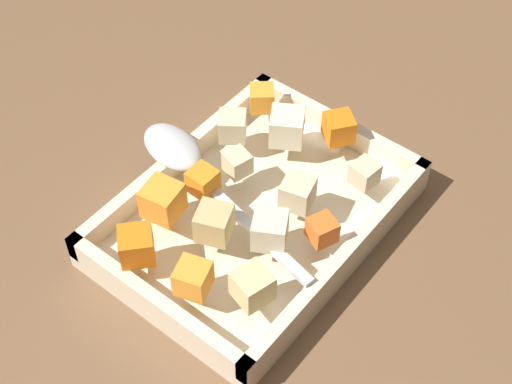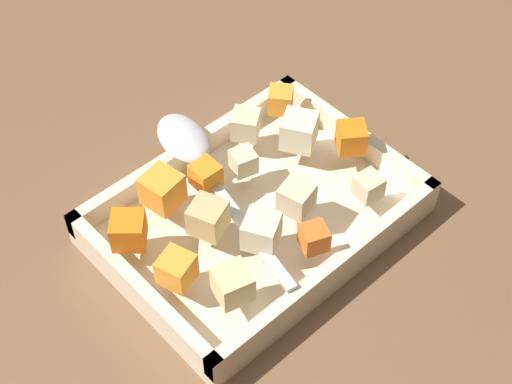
{
  "view_description": "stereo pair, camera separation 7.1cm",
  "coord_description": "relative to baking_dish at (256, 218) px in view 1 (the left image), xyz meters",
  "views": [
    {
      "loc": [
        -0.37,
        -0.27,
        0.59
      ],
      "look_at": [
        -0.01,
        0.01,
        0.05
      ],
      "focal_mm": 54.57,
      "sensor_mm": 36.0,
      "label": 1
    },
    {
      "loc": [
        -0.32,
        -0.33,
        0.59
      ],
      "look_at": [
        -0.01,
        0.01,
        0.05
      ],
      "focal_mm": 54.57,
      "sensor_mm": 36.0,
      "label": 2
    }
  ],
  "objects": [
    {
      "name": "potato_chunk_mid_left",
      "position": [
        -0.05,
        0.0,
        0.04
      ],
      "size": [
        0.04,
        0.04,
        0.03
      ],
      "primitive_type": "cube",
      "rotation": [
        0.0,
        0.0,
        1.95
      ],
      "color": "tan",
      "rests_on": "baking_dish"
    },
    {
      "name": "potato_chunk_rim_edge",
      "position": [
        0.08,
        -0.07,
        0.04
      ],
      "size": [
        0.03,
        0.03,
        0.02
      ],
      "primitive_type": "cube",
      "rotation": [
        0.0,
        0.0,
        4.58
      ],
      "color": "beige",
      "rests_on": "baking_dish"
    },
    {
      "name": "carrot_chunk_near_left",
      "position": [
        -0.11,
        -0.02,
        0.04
      ],
      "size": [
        0.03,
        0.03,
        0.03
      ],
      "primitive_type": "cube",
      "rotation": [
        0.0,
        0.0,
        1.89
      ],
      "color": "orange",
      "rests_on": "baking_dish"
    },
    {
      "name": "potato_chunk_far_right",
      "position": [
        -0.08,
        -0.06,
        0.04
      ],
      "size": [
        0.04,
        0.04,
        0.03
      ],
      "primitive_type": "cube",
      "rotation": [
        0.0,
        0.0,
        1.3
      ],
      "color": "#E0CC89",
      "rests_on": "baking_dish"
    },
    {
      "name": "carrot_chunk_far_left",
      "position": [
        0.0,
        -0.07,
        0.04
      ],
      "size": [
        0.03,
        0.03,
        0.02
      ],
      "primitive_type": "cube",
      "rotation": [
        0.0,
        0.0,
        1.18
      ],
      "color": "orange",
      "rests_on": "baking_dish"
    },
    {
      "name": "parsnip_chunk_center",
      "position": [
        -0.03,
        -0.04,
        0.04
      ],
      "size": [
        0.04,
        0.04,
        0.03
      ],
      "primitive_type": "cube",
      "rotation": [
        0.0,
        0.0,
        5.22
      ],
      "color": "beige",
      "rests_on": "baking_dish"
    },
    {
      "name": "carrot_chunk_heap_side",
      "position": [
        0.11,
        -0.01,
        0.04
      ],
      "size": [
        0.04,
        0.04,
        0.03
      ],
      "primitive_type": "cube",
      "rotation": [
        0.0,
        0.0,
        2.5
      ],
      "color": "orange",
      "rests_on": "baking_dish"
    },
    {
      "name": "carrot_chunk_corner_nw",
      "position": [
        -0.11,
        0.04,
        0.04
      ],
      "size": [
        0.04,
        0.04,
        0.03
      ],
      "primitive_type": "cube",
      "rotation": [
        0.0,
        0.0,
        0.83
      ],
      "color": "orange",
      "rests_on": "baking_dish"
    },
    {
      "name": "potato_chunk_mid_right",
      "position": [
        0.02,
        -0.03,
        0.04
      ],
      "size": [
        0.03,
        0.03,
        0.03
      ],
      "primitive_type": "cube",
      "rotation": [
        0.0,
        0.0,
        0.26
      ],
      "color": "beige",
      "rests_on": "baking_dish"
    },
    {
      "name": "potato_chunk_corner_sw",
      "position": [
        0.08,
        0.03,
        0.04
      ],
      "size": [
        0.04,
        0.04,
        0.03
      ],
      "primitive_type": "cube",
      "rotation": [
        0.0,
        0.0,
        0.55
      ],
      "color": "beige",
      "rests_on": "baking_dish"
    },
    {
      "name": "baking_dish",
      "position": [
        0.0,
        0.0,
        0.0
      ],
      "size": [
        0.28,
        0.21,
        0.04
      ],
      "color": "beige",
      "rests_on": "ground_plane"
    },
    {
      "name": "serving_spoon",
      "position": [
        -0.01,
        0.09,
        0.04
      ],
      "size": [
        0.07,
        0.24,
        0.02
      ],
      "rotation": [
        0.0,
        0.0,
        4.51
      ],
      "color": "silver",
      "rests_on": "baking_dish"
    },
    {
      "name": "potato_chunk_corner_se",
      "position": [
        0.05,
        0.07,
        0.04
      ],
      "size": [
        0.04,
        0.04,
        0.03
      ],
      "primitive_type": "cube",
      "rotation": [
        0.0,
        0.0,
        5.34
      ],
      "color": "beige",
      "rests_on": "baking_dish"
    },
    {
      "name": "potato_chunk_near_spoon",
      "position": [
        0.02,
        0.04,
        0.04
      ],
      "size": [
        0.03,
        0.03,
        0.02
      ],
      "primitive_type": "cube",
      "rotation": [
        0.0,
        0.0,
        6.01
      ],
      "color": "beige",
      "rests_on": "baking_dish"
    },
    {
      "name": "ground_plane",
      "position": [
        0.01,
        -0.01,
        -0.01
      ],
      "size": [
        4.0,
        4.0,
        0.0
      ],
      "primitive_type": "plane",
      "color": "brown"
    },
    {
      "name": "carrot_chunk_heap_top",
      "position": [
        0.1,
        0.07,
        0.04
      ],
      "size": [
        0.03,
        0.03,
        0.02
      ],
      "primitive_type": "cube",
      "rotation": [
        0.0,
        0.0,
        5.42
      ],
      "color": "orange",
      "rests_on": "baking_dish"
    },
    {
      "name": "carrot_chunk_near_right",
      "position": [
        -0.02,
        0.05,
        0.04
      ],
      "size": [
        0.02,
        0.02,
        0.02
      ],
      "primitive_type": "cube",
      "rotation": [
        0.0,
        0.0,
        3.13
      ],
      "color": "orange",
      "rests_on": "baking_dish"
    },
    {
      "name": "carrot_chunk_under_handle",
      "position": [
        -0.06,
        0.06,
        0.04
      ],
      "size": [
        0.04,
        0.04,
        0.03
      ],
      "primitive_type": "cube",
      "rotation": [
        0.0,
        0.0,
        3.31
      ],
      "color": "orange",
      "rests_on": "baking_dish"
    }
  ]
}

